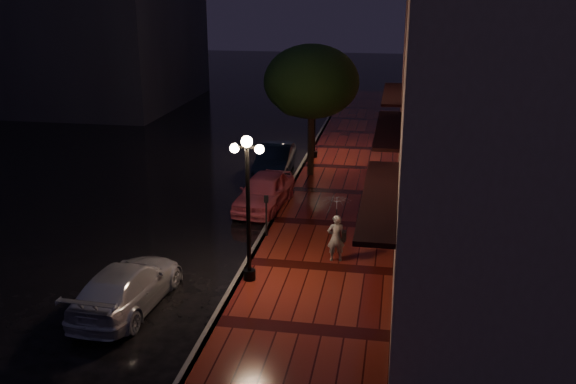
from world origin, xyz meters
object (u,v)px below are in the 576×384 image
Objects in this scene: silver_car at (127,286)px; woman_with_umbrella at (336,218)px; pink_car at (264,191)px; parking_meter at (266,212)px; streetlamp_near at (248,200)px; streetlamp_far at (314,108)px; navy_car at (275,160)px; street_tree at (312,84)px.

woman_with_umbrella is (5.27, 3.74, 0.92)m from silver_car.
pink_car is 0.94× the size of silver_car.
parking_meter is at bearing -113.52° from silver_car.
streetlamp_far is (0.00, 14.00, 0.00)m from streetlamp_near.
streetlamp_near is 2.04× the size of woman_with_umbrella.
woman_with_umbrella reaches higher than pink_car.
streetlamp_near reaches higher than silver_car.
streetlamp_near is at bearing -76.31° from pink_car.
pink_car is at bearing -70.83° from woman_with_umbrella.
woman_with_umbrella reaches higher than navy_car.
street_tree is (0.26, -3.01, 1.64)m from streetlamp_far.
parking_meter is at bearing -93.46° from street_tree.
streetlamp_near and streetlamp_far have the same top height.
streetlamp_far is at bearing 88.18° from pink_car.
parking_meter reaches higher than pink_car.
street_tree is 3.94m from navy_car.
navy_car is at bearing -83.52° from woman_with_umbrella.
streetlamp_near is 11.12m from street_tree.
silver_car is at bearing -97.55° from pink_car.
parking_meter is (1.22, -7.80, 0.34)m from navy_car.
street_tree is 2.74× the size of woman_with_umbrella.
woman_with_umbrella reaches higher than parking_meter.
silver_car is (-1.50, -13.17, -0.06)m from navy_car.
navy_car is 1.99× the size of woman_with_umbrella.
street_tree reaches higher than streetlamp_near.
streetlamp_near is 0.99× the size of silver_car.
woman_with_umbrella is at bearing -79.13° from streetlamp_far.
street_tree is at bearing 87.43° from parking_meter.
pink_car is at bearing -97.29° from streetlamp_far.
pink_car is at bearing 98.22° from streetlamp_near.
silver_car is 3.00× the size of parking_meter.
woman_with_umbrella is (2.35, -12.22, -1.05)m from streetlamp_far.
streetlamp_far reaches higher than navy_car.
silver_car is at bearing -146.13° from streetlamp_near.
silver_car is 6.53m from woman_with_umbrella.
woman_with_umbrella is (3.77, -9.43, 0.86)m from navy_car.
streetlamp_far is 3.67m from navy_car.
streetlamp_near is 11.46m from navy_car.
pink_car is (-0.95, 6.58, -1.90)m from streetlamp_near.
woman_with_umbrella is at bearing -50.05° from pink_car.
street_tree is 1.42× the size of pink_car.
streetlamp_near is 1.06× the size of pink_car.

